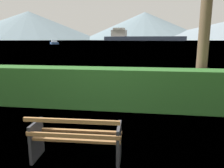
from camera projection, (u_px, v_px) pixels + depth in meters
ground_plane at (78, 159)px, 3.88m from camera, size 1400.00×1400.00×0.00m
water_surface at (144, 41)px, 300.90m from camera, size 620.00×620.00×0.00m
park_bench at (76, 139)px, 3.74m from camera, size 1.56×0.62×0.87m
hedge_row at (107, 88)px, 6.72m from camera, size 9.21×0.82×1.22m
cargo_ship_large at (138, 37)px, 311.45m from camera, size 115.68×34.53×18.11m
fishing_boat_near at (54, 43)px, 93.00m from camera, size 6.33×8.35×1.53m
distant_hills at (120, 27)px, 556.51m from camera, size 876.77×407.88×72.45m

